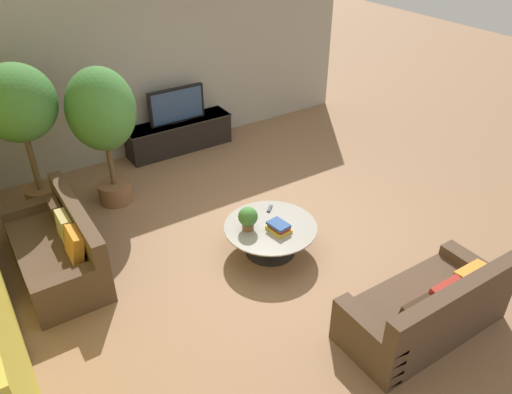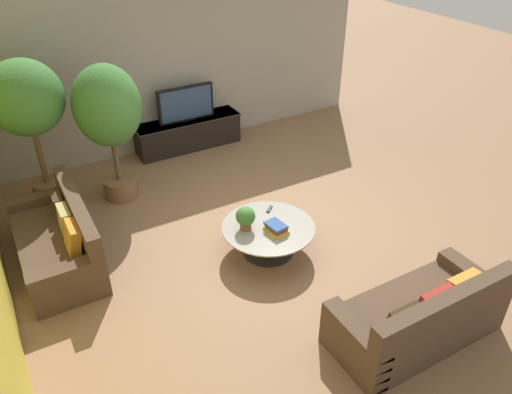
{
  "view_description": "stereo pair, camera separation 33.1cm",
  "coord_description": "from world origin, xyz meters",
  "px_view_note": "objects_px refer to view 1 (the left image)",
  "views": [
    {
      "loc": [
        -3.11,
        -4.53,
        4.1
      ],
      "look_at": [
        -0.09,
        0.13,
        0.55
      ],
      "focal_mm": 35.0,
      "sensor_mm": 36.0,
      "label": 1
    },
    {
      "loc": [
        -2.83,
        -4.71,
        4.1
      ],
      "look_at": [
        -0.09,
        0.13,
        0.55
      ],
      "focal_mm": 35.0,
      "sensor_mm": 36.0,
      "label": 2
    }
  ],
  "objects_px": {
    "media_console": "(179,135)",
    "television": "(176,105)",
    "coffee_table": "(270,233)",
    "potted_palm_tall": "(19,111)",
    "couch_by_wall": "(58,250)",
    "couch_near_entry": "(427,310)",
    "potted_palm_corner": "(102,116)",
    "potted_plant_tabletop": "(248,218)"
  },
  "relations": [
    {
      "from": "media_console",
      "to": "television",
      "type": "relative_size",
      "value": 1.89
    },
    {
      "from": "coffee_table",
      "to": "potted_palm_tall",
      "type": "relative_size",
      "value": 0.54
    },
    {
      "from": "television",
      "to": "potted_palm_tall",
      "type": "bearing_deg",
      "value": -163.93
    },
    {
      "from": "television",
      "to": "couch_by_wall",
      "type": "xyz_separation_m",
      "value": [
        -2.65,
        -2.16,
        -0.55
      ]
    },
    {
      "from": "couch_near_entry",
      "to": "potted_palm_tall",
      "type": "height_order",
      "value": "potted_palm_tall"
    },
    {
      "from": "media_console",
      "to": "couch_by_wall",
      "type": "distance_m",
      "value": 3.42
    },
    {
      "from": "potted_palm_corner",
      "to": "couch_by_wall",
      "type": "bearing_deg",
      "value": -134.16
    },
    {
      "from": "potted_palm_tall",
      "to": "potted_palm_corner",
      "type": "height_order",
      "value": "potted_palm_tall"
    },
    {
      "from": "potted_palm_tall",
      "to": "potted_palm_corner",
      "type": "relative_size",
      "value": 1.07
    },
    {
      "from": "potted_palm_tall",
      "to": "potted_palm_corner",
      "type": "distance_m",
      "value": 1.03
    },
    {
      "from": "television",
      "to": "potted_plant_tabletop",
      "type": "bearing_deg",
      "value": -99.97
    },
    {
      "from": "couch_near_entry",
      "to": "potted_plant_tabletop",
      "type": "distance_m",
      "value": 2.31
    },
    {
      "from": "coffee_table",
      "to": "potted_palm_corner",
      "type": "height_order",
      "value": "potted_palm_corner"
    },
    {
      "from": "potted_palm_corner",
      "to": "potted_plant_tabletop",
      "type": "bearing_deg",
      "value": -65.47
    },
    {
      "from": "couch_by_wall",
      "to": "potted_palm_tall",
      "type": "distance_m",
      "value": 1.92
    },
    {
      "from": "coffee_table",
      "to": "potted_plant_tabletop",
      "type": "distance_m",
      "value": 0.41
    },
    {
      "from": "media_console",
      "to": "potted_palm_tall",
      "type": "bearing_deg",
      "value": -163.9
    },
    {
      "from": "coffee_table",
      "to": "couch_near_entry",
      "type": "distance_m",
      "value": 2.1
    },
    {
      "from": "couch_near_entry",
      "to": "potted_plant_tabletop",
      "type": "xyz_separation_m",
      "value": [
        -0.88,
        2.11,
        0.28
      ]
    },
    {
      "from": "coffee_table",
      "to": "couch_near_entry",
      "type": "bearing_deg",
      "value": -73.06
    },
    {
      "from": "couch_by_wall",
      "to": "potted_plant_tabletop",
      "type": "relative_size",
      "value": 6.01
    },
    {
      "from": "couch_by_wall",
      "to": "potted_palm_corner",
      "type": "xyz_separation_m",
      "value": [
        1.11,
        1.14,
        1.09
      ]
    },
    {
      "from": "television",
      "to": "media_console",
      "type": "bearing_deg",
      "value": 90.0
    },
    {
      "from": "media_console",
      "to": "potted_palm_tall",
      "type": "xyz_separation_m",
      "value": [
        -2.52,
        -0.73,
        1.29
      ]
    },
    {
      "from": "couch_by_wall",
      "to": "couch_near_entry",
      "type": "distance_m",
      "value": 4.32
    },
    {
      "from": "couch_near_entry",
      "to": "potted_palm_corner",
      "type": "bearing_deg",
      "value": -66.39
    },
    {
      "from": "television",
      "to": "coffee_table",
      "type": "distance_m",
      "value": 3.34
    },
    {
      "from": "media_console",
      "to": "couch_by_wall",
      "type": "xyz_separation_m",
      "value": [
        -2.65,
        -2.16,
        0.01
      ]
    },
    {
      "from": "potted_palm_tall",
      "to": "potted_plant_tabletop",
      "type": "distance_m",
      "value": 3.29
    },
    {
      "from": "coffee_table",
      "to": "couch_near_entry",
      "type": "xyz_separation_m",
      "value": [
        0.61,
        -2.01,
        0.01
      ]
    },
    {
      "from": "potted_plant_tabletop",
      "to": "coffee_table",
      "type": "bearing_deg",
      "value": -21.21
    },
    {
      "from": "coffee_table",
      "to": "couch_by_wall",
      "type": "distance_m",
      "value": 2.62
    },
    {
      "from": "media_console",
      "to": "coffee_table",
      "type": "xyz_separation_m",
      "value": [
        -0.29,
        -3.29,
        0.0
      ]
    },
    {
      "from": "coffee_table",
      "to": "couch_by_wall",
      "type": "xyz_separation_m",
      "value": [
        -2.36,
        1.13,
        0.01
      ]
    },
    {
      "from": "potted_palm_corner",
      "to": "potted_plant_tabletop",
      "type": "distance_m",
      "value": 2.51
    },
    {
      "from": "potted_palm_tall",
      "to": "potted_palm_corner",
      "type": "xyz_separation_m",
      "value": [
        0.97,
        -0.29,
        -0.19
      ]
    },
    {
      "from": "couch_by_wall",
      "to": "potted_palm_tall",
      "type": "relative_size",
      "value": 0.86
    },
    {
      "from": "potted_plant_tabletop",
      "to": "couch_near_entry",
      "type": "bearing_deg",
      "value": -67.35
    },
    {
      "from": "television",
      "to": "potted_palm_tall",
      "type": "height_order",
      "value": "potted_palm_tall"
    },
    {
      "from": "couch_by_wall",
      "to": "potted_plant_tabletop",
      "type": "height_order",
      "value": "couch_by_wall"
    },
    {
      "from": "television",
      "to": "potted_palm_corner",
      "type": "xyz_separation_m",
      "value": [
        -1.54,
        -1.02,
        0.54
      ]
    },
    {
      "from": "couch_by_wall",
      "to": "potted_palm_corner",
      "type": "distance_m",
      "value": 1.92
    }
  ]
}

